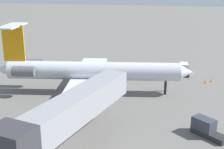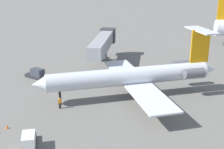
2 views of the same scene
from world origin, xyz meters
name	(u,v)px [view 1 (image 1 of 2)]	position (x,y,z in m)	size (l,w,h in m)	color
ground_plane	(90,101)	(0.00, 0.00, -0.05)	(400.00, 400.00, 0.10)	#66635E
regional_jet	(87,70)	(2.95, 1.28, 3.54)	(24.07, 29.52, 10.13)	silver
jet_bridge	(68,113)	(-14.78, -2.83, 4.67)	(18.55, 6.65, 6.35)	gray
ground_crew_marshaller	(166,86)	(6.51, -10.10, 0.86)	(0.29, 0.42, 1.69)	black
baggage_tug_lead	(206,128)	(-6.84, -15.47, 0.84)	(3.59, 4.00, 1.90)	#262628
baggage_tug_trailing	(184,69)	(16.81, -12.67, 0.84)	(4.14, 1.88, 1.90)	#262628
traffic_cone_near	(212,80)	(13.17, -17.32, 0.28)	(0.36, 0.36, 0.55)	orange
traffic_cone_mid	(206,82)	(12.02, -16.31, 0.28)	(0.36, 0.36, 0.55)	orange
traffic_cone_far	(197,121)	(-3.78, -14.66, 0.28)	(0.36, 0.36, 0.55)	orange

